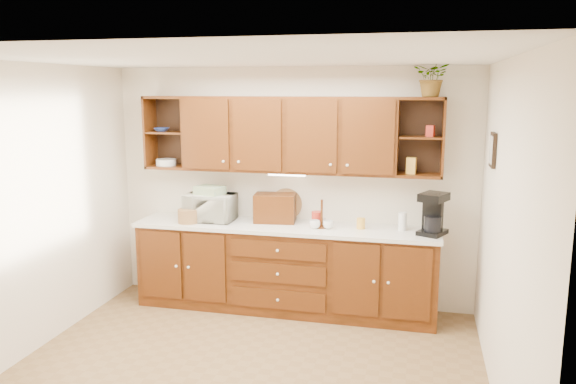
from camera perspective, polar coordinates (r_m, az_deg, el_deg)
The scene contains 26 objects.
floor at distance 5.01m, azimuth -4.41°, elevation -17.81°, with size 4.00×4.00×0.00m, color brown.
ceiling at distance 4.42m, azimuth -4.89°, elevation 13.40°, with size 4.00×4.00×0.00m, color white.
back_wall at distance 6.19m, azimuth 0.35°, elevation 0.52°, with size 4.00×4.00×0.00m, color #EDE1C8.
left_wall at distance 5.49m, azimuth -24.93°, elevation -1.77°, with size 3.50×3.50×0.00m, color #EDE1C8.
right_wall at distance 4.37m, azimuth 21.23°, elevation -4.44°, with size 3.50×3.50×0.00m, color #EDE1C8.
base_cabinets at distance 6.12m, azimuth -0.30°, elevation -7.82°, with size 3.20×0.60×0.90m, color #331805.
countertop at distance 5.98m, azimuth -0.33°, elevation -3.57°, with size 3.24×0.64×0.04m, color white.
upper_cabinets at distance 5.96m, azimuth 0.10°, elevation 5.87°, with size 3.20×0.33×0.80m.
undercabinet_light at distance 5.96m, azimuth -0.12°, elevation 1.78°, with size 0.40×0.05×0.03m, color white.
framed_picture at distance 5.16m, azimuth 20.10°, elevation 4.03°, with size 0.03×0.24×0.30m, color black.
wicker_basket at distance 6.16m, azimuth -10.12°, elevation -2.42°, with size 0.22×0.22×0.15m, color olive.
microwave at distance 6.22m, azimuth -7.91°, elevation -1.55°, with size 0.53×0.36×0.29m, color beige.
towel_stack at distance 6.18m, azimuth -7.96°, elevation 0.18°, with size 0.30×0.22×0.09m, color #D1CA62.
wine_bottle at distance 6.20m, azimuth -7.76°, elevation -1.68°, with size 0.07×0.07×0.27m, color black.
woven_tray at distance 6.22m, azimuth -0.20°, elevation -2.75°, with size 0.35×0.35×0.02m, color olive.
bread_box at distance 6.09m, azimuth -1.32°, elevation -1.63°, with size 0.44×0.28×0.31m, color #331805.
mug_tree at distance 5.87m, azimuth 3.43°, elevation -3.20°, with size 0.28×0.27×0.30m.
canister_red at distance 5.93m, azimuth 2.96°, elevation -2.73°, with size 0.11×0.11×0.15m, color #AD2719.
canister_white at distance 5.85m, azimuth 11.55°, elevation -2.95°, with size 0.08×0.08×0.19m, color white.
canister_yellow at distance 5.86m, azimuth 7.41°, elevation -3.18°, with size 0.09×0.09×0.11m, color gold.
coffee_maker at distance 5.76m, azimuth 14.52°, elevation -2.20°, with size 0.33×0.36×0.42m.
bowl_stack at distance 6.44m, azimuth -12.72°, elevation 6.21°, with size 0.16×0.16×0.04m, color #273F8F.
plate_stack at distance 6.46m, azimuth -12.28°, elevation 2.98°, with size 0.23×0.23×0.07m, color white.
pantry_box_yellow at distance 5.81m, azimuth 12.41°, elevation 2.63°, with size 0.09×0.07×0.17m, color gold.
pantry_box_red at distance 5.77m, azimuth 14.27°, elevation 6.03°, with size 0.07×0.07×0.11m, color #AD2719.
potted_plant at distance 5.71m, azimuth 14.52°, elevation 11.26°, with size 0.35×0.30×0.38m, color #999999.
Camera 1 is at (1.37, -4.19, 2.37)m, focal length 35.00 mm.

